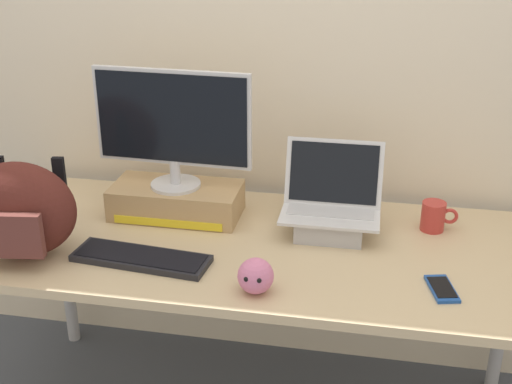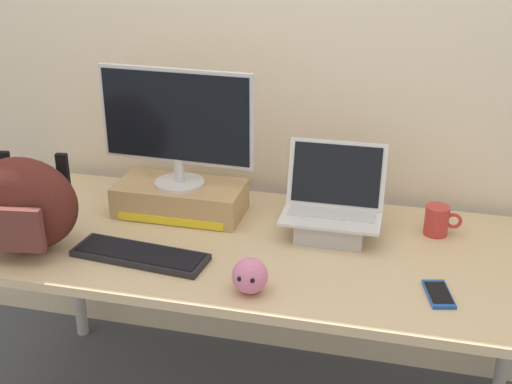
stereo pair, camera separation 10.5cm
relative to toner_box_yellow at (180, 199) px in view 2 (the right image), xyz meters
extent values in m
cube|color=beige|center=(0.31, 0.35, 0.50)|extent=(7.00, 0.10, 2.60)
cube|color=tan|center=(0.31, -0.15, -0.07)|extent=(1.88, 0.81, 0.03)
cylinder|color=#B2B2B7|center=(-0.56, 0.19, -0.44)|extent=(0.05, 0.05, 0.71)
cylinder|color=#B2B2B7|center=(1.19, 0.19, -0.44)|extent=(0.05, 0.05, 0.71)
cube|color=tan|center=(0.00, 0.00, 0.00)|extent=(0.45, 0.22, 0.11)
cube|color=yellow|center=(0.00, -0.11, -0.04)|extent=(0.38, 0.00, 0.03)
cylinder|color=silver|center=(0.00, 0.00, 0.06)|extent=(0.17, 0.17, 0.01)
cylinder|color=silver|center=(0.00, 0.00, 0.11)|extent=(0.04, 0.04, 0.09)
cube|color=silver|center=(0.00, 0.00, 0.30)|extent=(0.55, 0.04, 0.33)
cube|color=black|center=(0.00, -0.01, 0.30)|extent=(0.52, 0.03, 0.30)
cube|color=#ADADB2|center=(0.55, -0.04, -0.02)|extent=(0.22, 0.20, 0.07)
cube|color=silver|center=(0.55, -0.04, 0.02)|extent=(0.33, 0.23, 0.01)
cube|color=#B7B7BC|center=(0.55, -0.03, 0.03)|extent=(0.29, 0.13, 0.00)
cube|color=silver|center=(0.55, 0.04, 0.13)|extent=(0.33, 0.08, 0.22)
cube|color=black|center=(0.55, 0.03, 0.13)|extent=(0.29, 0.07, 0.19)
cube|color=black|center=(-0.01, -0.34, -0.05)|extent=(0.44, 0.18, 0.02)
cube|color=black|center=(-0.01, -0.34, -0.03)|extent=(0.41, 0.15, 0.00)
ellipsoid|color=#4C1E19|center=(-0.39, -0.37, 0.10)|extent=(0.38, 0.24, 0.31)
cube|color=brown|center=(-0.37, -0.48, 0.07)|extent=(0.21, 0.06, 0.14)
cube|color=black|center=(-0.50, -0.27, 0.12)|extent=(0.04, 0.02, 0.23)
cube|color=black|center=(-0.30, -0.24, 0.12)|extent=(0.04, 0.02, 0.23)
cylinder|color=#B2332D|center=(0.88, 0.05, 0.00)|extent=(0.08, 0.08, 0.10)
torus|color=#B2332D|center=(0.94, 0.05, 0.00)|extent=(0.06, 0.01, 0.06)
cube|color=#19479E|center=(0.90, -0.34, -0.05)|extent=(0.10, 0.15, 0.01)
cube|color=black|center=(0.90, -0.34, -0.04)|extent=(0.08, 0.12, 0.00)
sphere|color=#CC7099|center=(0.37, -0.45, 0.00)|extent=(0.10, 0.10, 0.10)
sphere|color=black|center=(0.35, -0.49, 0.01)|extent=(0.01, 0.01, 0.01)
sphere|color=black|center=(0.39, -0.49, 0.01)|extent=(0.01, 0.01, 0.01)
camera|label=1|loc=(0.68, -2.07, 0.98)|focal=47.23mm
camera|label=2|loc=(0.78, -2.05, 0.98)|focal=47.23mm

